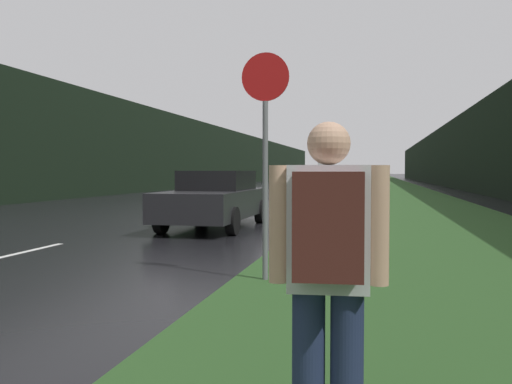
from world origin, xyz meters
TOP-DOWN VIEW (x-y plane):
  - grass_verge at (7.18, 40.00)m, footprint 6.00×240.00m
  - lane_stripe_b at (0.00, 8.51)m, footprint 0.12×3.00m
  - lane_stripe_c at (0.00, 15.51)m, footprint 0.12×3.00m
  - lane_stripe_d at (0.00, 22.51)m, footprint 0.12×3.00m
  - treeline_far_side at (-10.18, 50.00)m, footprint 2.00×140.00m
  - treeline_near_side at (13.18, 50.00)m, footprint 2.00×140.00m
  - stop_sign at (4.61, 7.36)m, footprint 0.61×0.07m
  - hitchhiker_with_backpack at (5.76, 3.14)m, footprint 0.57×0.42m
  - car_passing_near at (2.09, 13.56)m, footprint 1.88×4.71m
  - car_passing_far at (2.09, 28.99)m, footprint 2.01×4.07m
  - delivery_truck at (-2.09, 93.69)m, footprint 2.60×6.62m

SIDE VIEW (x-z plane):
  - lane_stripe_b at x=0.00m, z-range 0.00..0.01m
  - lane_stripe_c at x=0.00m, z-range 0.00..0.01m
  - lane_stripe_d at x=0.00m, z-range 0.00..0.01m
  - grass_verge at x=7.18m, z-range 0.00..0.02m
  - car_passing_far at x=2.09m, z-range 0.02..1.39m
  - car_passing_near at x=2.09m, z-range 0.01..1.43m
  - hitchhiker_with_backpack at x=5.76m, z-range 0.12..1.77m
  - stop_sign at x=4.61m, z-range 0.28..3.20m
  - delivery_truck at x=-2.09m, z-range 0.08..3.77m
  - treeline_near_side at x=13.18m, z-range 0.00..5.71m
  - treeline_far_side at x=-10.18m, z-range 0.00..5.86m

